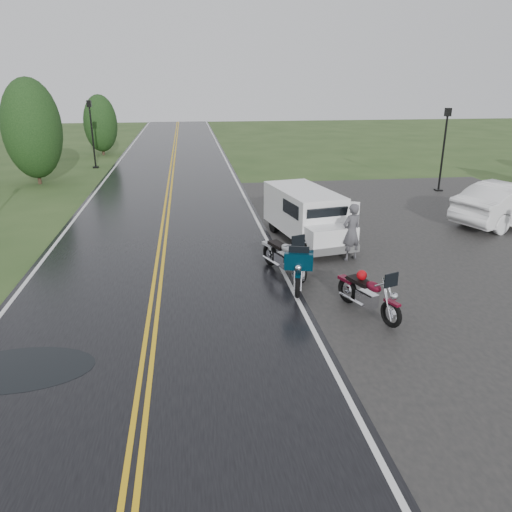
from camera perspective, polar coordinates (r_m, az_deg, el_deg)
The scene contains 13 objects.
ground at distance 12.31m, azimuth -11.85°, elevation -8.11°, with size 120.00×120.00×0.00m, color #2D471E.
road at distance 21.66m, azimuth -10.29°, elevation 4.29°, with size 8.00×100.00×0.04m, color black.
parking_pad at distance 19.58m, azimuth 23.21°, elevation 1.31°, with size 14.00×24.00×0.03m, color black.
motorcycle_red at distance 12.16m, azimuth 15.29°, elevation -5.31°, with size 0.81×2.23×1.32m, color #5C0A1C, non-canonical shape.
motorcycle_teal at distance 13.32m, azimuth 4.83°, elevation -2.18°, with size 0.87×2.40×1.42m, color #042231, non-canonical shape.
motorcycle_silver at distance 14.27m, azimuth 5.01°, elevation -0.72°, with size 0.86×2.36×1.39m, color #B1B2B9, non-canonical shape.
van_white at distance 16.50m, azimuth 5.74°, elevation 3.01°, with size 1.81×4.83×1.90m, color white, non-canonical shape.
person_at_van at distance 16.40m, azimuth 10.85°, elevation 2.61°, with size 0.68×0.45×1.88m, color #4A494E.
sedan_white at distance 22.66m, azimuth 27.07°, elevation 5.30°, with size 1.81×5.20×1.71m, color silver.
lamp_post_far_left at distance 35.10m, azimuth -18.20°, elevation 13.06°, with size 0.37×0.37×4.37m, color black, non-canonical shape.
lamp_post_far_right at distance 27.97m, azimuth 20.62°, elevation 11.26°, with size 0.37×0.37×4.29m, color black, non-canonical shape.
tree_left_mid at distance 30.65m, azimuth -24.07°, elevation 12.04°, with size 3.14×3.14×4.91m, color #1E3D19, non-canonical shape.
tree_left_far at distance 41.05m, azimuth -17.29°, elevation 13.63°, with size 2.51×2.51×3.87m, color #1E3D19, non-canonical shape.
Camera 1 is at (1.04, -10.89, 5.65)m, focal length 35.00 mm.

